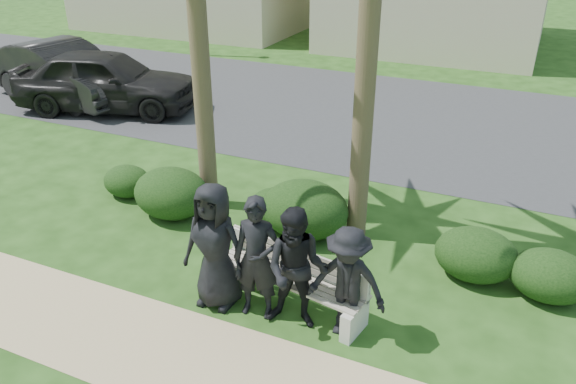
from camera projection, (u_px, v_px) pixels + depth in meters
name	position (u px, v px, depth m)	size (l,w,h in m)	color
ground	(263.00, 283.00, 8.29)	(160.00, 160.00, 0.00)	#1D3D11
footpath	(197.00, 363.00, 6.82)	(30.00, 1.60, 0.01)	tan
asphalt_street	(398.00, 119.00, 14.81)	(160.00, 8.00, 0.01)	#2D2D30
park_bench	(289.00, 282.00, 7.71)	(2.33, 0.92, 0.78)	#A99C8E
man_a	(215.00, 246.00, 7.49)	(0.89, 0.58, 1.82)	black
man_b	(257.00, 258.00, 7.29)	(0.64, 0.42, 1.75)	black
man_c	(297.00, 270.00, 7.09)	(0.83, 0.65, 1.71)	black
man_d	(347.00, 283.00, 6.97)	(1.00, 0.58, 1.55)	black
hedge_a	(127.00, 180.00, 10.72)	(0.94, 0.78, 0.61)	black
hedge_b	(171.00, 192.00, 9.96)	(1.39, 1.15, 0.91)	black
hedge_c	(278.00, 207.00, 9.66)	(1.06, 0.88, 0.69)	black
hedge_d	(305.00, 208.00, 9.35)	(1.49, 1.23, 0.97)	black
hedge_e	(476.00, 253.00, 8.28)	(1.21, 1.00, 0.79)	black
hedge_f	(551.00, 274.00, 7.85)	(1.12, 0.92, 0.73)	black
car_a	(106.00, 80.00, 15.09)	(1.96, 4.86, 1.66)	black
car_b	(64.00, 72.00, 15.91)	(1.73, 4.96, 1.63)	black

